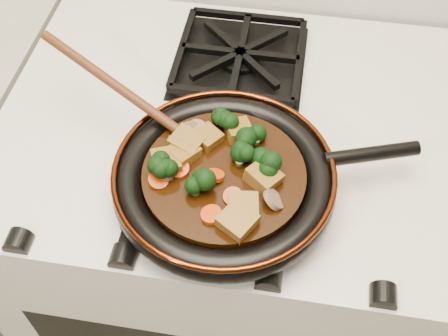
# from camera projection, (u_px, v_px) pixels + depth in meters

# --- Properties ---
(stove) EXTENTS (0.76, 0.60, 0.90)m
(stove) POSITION_uv_depth(u_px,v_px,m) (227.00, 253.00, 1.28)
(stove) COLOR beige
(stove) RESTS_ON ground
(burner_grate_front) EXTENTS (0.23, 0.23, 0.03)m
(burner_grate_front) POSITION_uv_depth(u_px,v_px,m) (213.00, 182.00, 0.83)
(burner_grate_front) COLOR black
(burner_grate_front) RESTS_ON stove
(burner_grate_back) EXTENTS (0.23, 0.23, 0.03)m
(burner_grate_back) POSITION_uv_depth(u_px,v_px,m) (240.00, 57.00, 1.00)
(burner_grate_back) COLOR black
(burner_grate_back) RESTS_ON stove
(skillet) EXTENTS (0.43, 0.32, 0.05)m
(skillet) POSITION_uv_depth(u_px,v_px,m) (226.00, 179.00, 0.80)
(skillet) COLOR black
(skillet) RESTS_ON burner_grate_front
(braising_sauce) EXTENTS (0.23, 0.23, 0.02)m
(braising_sauce) POSITION_uv_depth(u_px,v_px,m) (224.00, 177.00, 0.79)
(braising_sauce) COLOR black
(braising_sauce) RESTS_ON skillet
(tofu_cube_0) EXTENTS (0.06, 0.05, 0.03)m
(tofu_cube_0) POSITION_uv_depth(u_px,v_px,m) (187.00, 143.00, 0.81)
(tofu_cube_0) COLOR brown
(tofu_cube_0) RESTS_ON braising_sauce
(tofu_cube_1) EXTENTS (0.05, 0.05, 0.03)m
(tofu_cube_1) POSITION_uv_depth(u_px,v_px,m) (239.00, 130.00, 0.82)
(tofu_cube_1) COLOR brown
(tofu_cube_1) RESTS_ON braising_sauce
(tofu_cube_2) EXTENTS (0.05, 0.05, 0.02)m
(tofu_cube_2) POSITION_uv_depth(u_px,v_px,m) (184.00, 153.00, 0.80)
(tofu_cube_2) COLOR brown
(tofu_cube_2) RESTS_ON braising_sauce
(tofu_cube_3) EXTENTS (0.06, 0.06, 0.03)m
(tofu_cube_3) POSITION_uv_depth(u_px,v_px,m) (263.00, 177.00, 0.77)
(tofu_cube_3) COLOR brown
(tofu_cube_3) RESTS_ON braising_sauce
(tofu_cube_4) EXTENTS (0.05, 0.04, 0.03)m
(tofu_cube_4) POSITION_uv_depth(u_px,v_px,m) (243.00, 207.00, 0.74)
(tofu_cube_4) COLOR brown
(tofu_cube_4) RESTS_ON braising_sauce
(tofu_cube_5) EXTENTS (0.05, 0.05, 0.03)m
(tofu_cube_5) POSITION_uv_depth(u_px,v_px,m) (166.00, 163.00, 0.79)
(tofu_cube_5) COLOR brown
(tofu_cube_5) RESTS_ON braising_sauce
(tofu_cube_6) EXTENTS (0.06, 0.06, 0.03)m
(tofu_cube_6) POSITION_uv_depth(u_px,v_px,m) (237.00, 221.00, 0.73)
(tofu_cube_6) COLOR brown
(tofu_cube_6) RESTS_ON braising_sauce
(tofu_cube_7) EXTENTS (0.05, 0.05, 0.02)m
(tofu_cube_7) POSITION_uv_depth(u_px,v_px,m) (208.00, 138.00, 0.82)
(tofu_cube_7) COLOR brown
(tofu_cube_7) RESTS_ON braising_sauce
(broccoli_floret_0) EXTENTS (0.08, 0.09, 0.07)m
(broccoli_floret_0) POSITION_uv_depth(u_px,v_px,m) (256.00, 140.00, 0.81)
(broccoli_floret_0) COLOR black
(broccoli_floret_0) RESTS_ON braising_sauce
(broccoli_floret_1) EXTENTS (0.09, 0.09, 0.07)m
(broccoli_floret_1) POSITION_uv_depth(u_px,v_px,m) (163.00, 167.00, 0.77)
(broccoli_floret_1) COLOR black
(broccoli_floret_1) RESTS_ON braising_sauce
(broccoli_floret_2) EXTENTS (0.08, 0.09, 0.07)m
(broccoli_floret_2) POSITION_uv_depth(u_px,v_px,m) (195.00, 187.00, 0.76)
(broccoli_floret_2) COLOR black
(broccoli_floret_2) RESTS_ON braising_sauce
(broccoli_floret_3) EXTENTS (0.06, 0.07, 0.06)m
(broccoli_floret_3) POSITION_uv_depth(u_px,v_px,m) (266.00, 168.00, 0.78)
(broccoli_floret_3) COLOR black
(broccoli_floret_3) RESTS_ON braising_sauce
(broccoli_floret_4) EXTENTS (0.08, 0.09, 0.08)m
(broccoli_floret_4) POSITION_uv_depth(u_px,v_px,m) (240.00, 160.00, 0.78)
(broccoli_floret_4) COLOR black
(broccoli_floret_4) RESTS_ON braising_sauce
(broccoli_floret_5) EXTENTS (0.07, 0.08, 0.06)m
(broccoli_floret_5) POSITION_uv_depth(u_px,v_px,m) (226.00, 122.00, 0.83)
(broccoli_floret_5) COLOR black
(broccoli_floret_5) RESTS_ON braising_sauce
(carrot_coin_0) EXTENTS (0.03, 0.03, 0.02)m
(carrot_coin_0) POSITION_uv_depth(u_px,v_px,m) (239.00, 135.00, 0.82)
(carrot_coin_0) COLOR #C03105
(carrot_coin_0) RESTS_ON braising_sauce
(carrot_coin_1) EXTENTS (0.03, 0.03, 0.02)m
(carrot_coin_1) POSITION_uv_depth(u_px,v_px,m) (158.00, 179.00, 0.77)
(carrot_coin_1) COLOR #C03105
(carrot_coin_1) RESTS_ON braising_sauce
(carrot_coin_2) EXTENTS (0.03, 0.03, 0.01)m
(carrot_coin_2) POSITION_uv_depth(u_px,v_px,m) (212.00, 215.00, 0.74)
(carrot_coin_2) COLOR #C03105
(carrot_coin_2) RESTS_ON braising_sauce
(carrot_coin_3) EXTENTS (0.03, 0.03, 0.02)m
(carrot_coin_3) POSITION_uv_depth(u_px,v_px,m) (215.00, 175.00, 0.78)
(carrot_coin_3) COLOR #C03105
(carrot_coin_3) RESTS_ON braising_sauce
(carrot_coin_4) EXTENTS (0.03, 0.03, 0.02)m
(carrot_coin_4) POSITION_uv_depth(u_px,v_px,m) (233.00, 196.00, 0.76)
(carrot_coin_4) COLOR #C03105
(carrot_coin_4) RESTS_ON braising_sauce
(carrot_coin_5) EXTENTS (0.03, 0.03, 0.01)m
(carrot_coin_5) POSITION_uv_depth(u_px,v_px,m) (179.00, 169.00, 0.78)
(carrot_coin_5) COLOR #C03105
(carrot_coin_5) RESTS_ON braising_sauce
(mushroom_slice_0) EXTENTS (0.05, 0.05, 0.02)m
(mushroom_slice_0) POSITION_uv_depth(u_px,v_px,m) (164.00, 172.00, 0.78)
(mushroom_slice_0) COLOR #7E6148
(mushroom_slice_0) RESTS_ON braising_sauce
(mushroom_slice_1) EXTENTS (0.04, 0.04, 0.03)m
(mushroom_slice_1) POSITION_uv_depth(u_px,v_px,m) (274.00, 199.00, 0.75)
(mushroom_slice_1) COLOR #7E6148
(mushroom_slice_1) RESTS_ON braising_sauce
(mushroom_slice_2) EXTENTS (0.04, 0.03, 0.03)m
(mushroom_slice_2) POSITION_uv_depth(u_px,v_px,m) (180.00, 141.00, 0.81)
(mushroom_slice_2) COLOR #7E6148
(mushroom_slice_2) RESTS_ON braising_sauce
(mushroom_slice_3) EXTENTS (0.04, 0.04, 0.03)m
(mushroom_slice_3) POSITION_uv_depth(u_px,v_px,m) (191.00, 133.00, 0.82)
(mushroom_slice_3) COLOR #7E6148
(mushroom_slice_3) RESTS_ON braising_sauce
(mushroom_slice_4) EXTENTS (0.05, 0.05, 0.02)m
(mushroom_slice_4) POSITION_uv_depth(u_px,v_px,m) (197.00, 130.00, 0.82)
(mushroom_slice_4) COLOR #7E6148
(mushroom_slice_4) RESTS_ON braising_sauce
(wooden_spoon) EXTENTS (0.17, 0.09, 0.28)m
(wooden_spoon) POSITION_uv_depth(u_px,v_px,m) (144.00, 106.00, 0.83)
(wooden_spoon) COLOR #4C2410
(wooden_spoon) RESTS_ON braising_sauce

